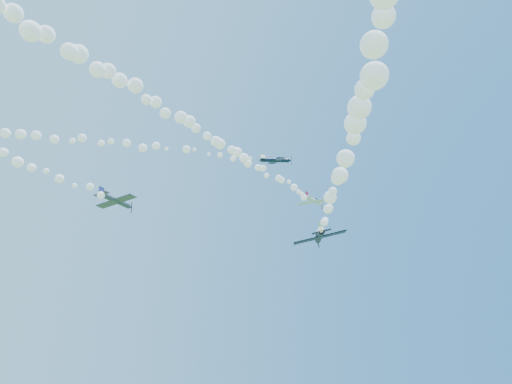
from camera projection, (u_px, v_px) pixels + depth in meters
plane_white at (314, 201)px, 95.45m from camera, size 7.88×8.34×2.13m
smoke_trail_white at (184, 120)px, 64.03m from camera, size 73.54×29.09×3.29m
plane_navy at (276, 160)px, 76.04m from camera, size 6.07×6.31×2.18m
smoke_trail_navy at (8, 133)px, 66.83m from camera, size 77.74×31.76×2.49m
plane_grey at (116, 201)px, 67.69m from camera, size 6.96×7.35×2.26m
plane_black at (320, 236)px, 60.53m from camera, size 6.77×6.58×2.37m
smoke_trail_black at (377, 49)px, 24.82m from camera, size 45.35×58.46×2.97m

